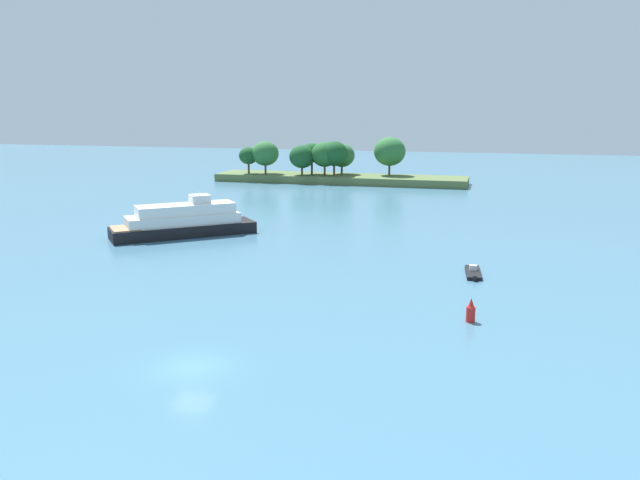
{
  "coord_description": "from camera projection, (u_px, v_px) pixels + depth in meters",
  "views": [
    {
      "loc": [
        17.84,
        -34.24,
        16.26
      ],
      "look_at": [
        -0.86,
        34.4,
        1.2
      ],
      "focal_mm": 35.5,
      "sensor_mm": 36.0,
      "label": 1
    }
  ],
  "objects": [
    {
      "name": "ground_plane",
      "position": [
        191.0,
        367.0,
        40.27
      ],
      "size": [
        400.0,
        400.0,
        0.0
      ],
      "primitive_type": "plane",
      "color": "teal"
    },
    {
      "name": "treeline_island",
      "position": [
        332.0,
        164.0,
        137.58
      ],
      "size": [
        54.6,
        11.32,
        9.79
      ],
      "color": "#566B3D",
      "rests_on": "ground"
    },
    {
      "name": "small_motorboat",
      "position": [
        473.0,
        272.0,
        62.37
      ],
      "size": [
        1.86,
        5.23,
        0.85
      ],
      "color": "black",
      "rests_on": "ground"
    },
    {
      "name": "white_riverboat",
      "position": [
        184.0,
        222.0,
        80.96
      ],
      "size": [
        17.02,
        15.63,
        6.55
      ],
      "color": "black",
      "rests_on": "ground"
    },
    {
      "name": "channel_buoy_red",
      "position": [
        471.0,
        312.0,
        48.55
      ],
      "size": [
        0.7,
        0.7,
        1.9
      ],
      "color": "red",
      "rests_on": "ground"
    }
  ]
}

